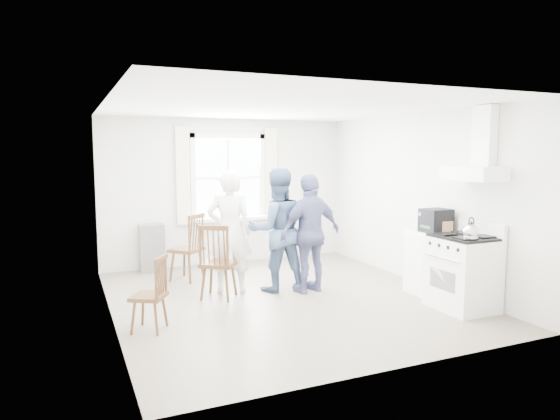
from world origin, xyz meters
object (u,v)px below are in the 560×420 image
(low_cabinet, at_px, (430,263))
(windsor_chair_b, at_px, (216,254))
(gas_stove, at_px, (463,272))
(person_left, at_px, (230,232))
(windsor_chair_c, at_px, (156,285))
(person_right, at_px, (311,233))
(person_mid, at_px, (277,230))
(windsor_chair_a, at_px, (193,240))
(stereo_stack, at_px, (436,221))

(low_cabinet, height_order, windsor_chair_b, windsor_chair_b)
(gas_stove, height_order, person_left, person_left)
(windsor_chair_b, distance_m, windsor_chair_c, 1.29)
(person_right, bearing_deg, person_mid, -42.70)
(person_left, xyz_separation_m, person_mid, (0.66, -0.18, 0.01))
(windsor_chair_a, height_order, windsor_chair_c, windsor_chair_a)
(gas_stove, height_order, windsor_chair_a, gas_stove)
(low_cabinet, relative_size, windsor_chair_b, 0.86)
(windsor_chair_b, xyz_separation_m, person_left, (0.30, 0.31, 0.24))
(person_left, bearing_deg, windsor_chair_c, 64.70)
(low_cabinet, relative_size, person_left, 0.51)
(stereo_stack, bearing_deg, windsor_chair_c, 178.12)
(gas_stove, bearing_deg, windsor_chair_a, 135.37)
(person_mid, relative_size, person_right, 1.04)
(stereo_stack, xyz_separation_m, windsor_chair_b, (-2.87, 1.00, -0.42))
(windsor_chair_c, bearing_deg, windsor_chair_a, 65.97)
(low_cabinet, distance_m, person_mid, 2.22)
(windsor_chair_a, xyz_separation_m, windsor_chair_b, (0.03, -1.16, -0.01))
(windsor_chair_a, bearing_deg, windsor_chair_b, -88.32)
(windsor_chair_a, relative_size, person_left, 0.61)
(windsor_chair_a, distance_m, person_right, 1.92)
(stereo_stack, height_order, windsor_chair_c, stereo_stack)
(windsor_chair_c, height_order, person_mid, person_mid)
(low_cabinet, xyz_separation_m, person_left, (-2.56, 1.24, 0.43))
(stereo_stack, xyz_separation_m, windsor_chair_a, (-2.91, 2.16, -0.41))
(low_cabinet, relative_size, person_right, 0.53)
(stereo_stack, xyz_separation_m, person_right, (-1.50, 0.87, -0.21))
(low_cabinet, bearing_deg, gas_stove, -95.68)
(low_cabinet, distance_m, person_right, 1.74)
(stereo_stack, bearing_deg, person_right, 149.90)
(person_mid, distance_m, person_right, 0.49)
(windsor_chair_c, distance_m, person_left, 1.75)
(gas_stove, distance_m, windsor_chair_a, 3.97)
(windsor_chair_c, height_order, person_left, person_left)
(gas_stove, relative_size, windsor_chair_c, 1.29)
(person_right, bearing_deg, person_left, -32.27)
(windsor_chair_b, bearing_deg, person_mid, 8.01)
(stereo_stack, bearing_deg, low_cabinet, 102.12)
(gas_stove, bearing_deg, person_right, 133.35)
(stereo_stack, distance_m, person_mid, 2.23)
(gas_stove, distance_m, person_mid, 2.57)
(windsor_chair_c, bearing_deg, person_left, 43.62)
(windsor_chair_a, bearing_deg, person_mid, -45.73)
(person_left, bearing_deg, stereo_stack, 174.11)
(gas_stove, distance_m, person_left, 3.18)
(person_mid, xyz_separation_m, person_right, (0.41, -0.26, -0.03))
(gas_stove, height_order, windsor_chair_b, gas_stove)
(low_cabinet, bearing_deg, windsor_chair_a, 144.19)
(stereo_stack, distance_m, person_left, 2.89)
(low_cabinet, relative_size, stereo_stack, 2.41)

